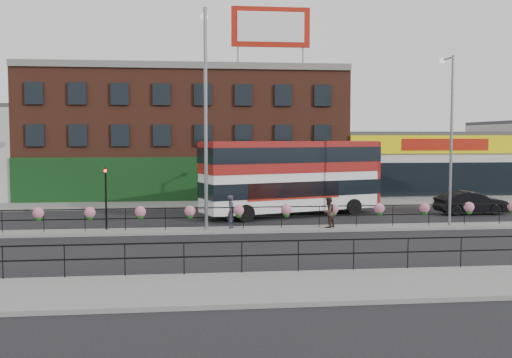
{
  "coord_description": "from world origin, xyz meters",
  "views": [
    {
      "loc": [
        -3.85,
        -30.59,
        4.88
      ],
      "look_at": [
        0.0,
        3.0,
        2.5
      ],
      "focal_mm": 42.0,
      "sensor_mm": 36.0,
      "label": 1
    }
  ],
  "objects": [
    {
      "name": "lamp_column_west",
      "position": [
        -2.92,
        0.21,
        6.81
      ],
      "size": [
        0.4,
        1.97,
        11.24
      ],
      "color": "slate",
      "rests_on": "median"
    },
    {
      "name": "car",
      "position": [
        13.96,
        5.23,
        0.73
      ],
      "size": [
        1.87,
        4.57,
        1.47
      ],
      "primitive_type": "imported",
      "rotation": [
        0.0,
        0.0,
        1.61
      ],
      "color": "black",
      "rests_on": "ground"
    },
    {
      "name": "lamp_column_east",
      "position": [
        10.13,
        0.17,
        5.52
      ],
      "size": [
        0.33,
        1.59,
        9.07
      ],
      "color": "slate",
      "rests_on": "median"
    },
    {
      "name": "pedestrian_a",
      "position": [
        -1.61,
        0.2,
        1.01
      ],
      "size": [
        0.82,
        0.7,
        1.72
      ],
      "primitive_type": "imported",
      "rotation": [
        0.0,
        0.0,
        1.33
      ],
      "color": "#2C2D38",
      "rests_on": "median"
    },
    {
      "name": "supermarket",
      "position": [
        16.0,
        19.9,
        2.65
      ],
      "size": [
        15.0,
        12.25,
        5.3
      ],
      "color": "silver",
      "rests_on": "ground"
    },
    {
      "name": "billboard",
      "position": [
        2.5,
        14.99,
        13.18
      ],
      "size": [
        6.0,
        0.29,
        4.4
      ],
      "color": "#9F180B",
      "rests_on": "brick_building"
    },
    {
      "name": "south_railing",
      "position": [
        -2.0,
        -10.1,
        0.96
      ],
      "size": [
        20.04,
        0.05,
        1.12
      ],
      "color": "black",
      "rests_on": "south_pavement"
    },
    {
      "name": "brick_building",
      "position": [
        -4.0,
        19.96,
        5.13
      ],
      "size": [
        25.0,
        12.21,
        10.3
      ],
      "color": "brown",
      "rests_on": "ground"
    },
    {
      "name": "yellow_line_outer",
      "position": [
        0.0,
        -9.88,
        0.01
      ],
      "size": [
        60.0,
        0.1,
        0.01
      ],
      "primitive_type": "cube",
      "color": "gold",
      "rests_on": "ground"
    },
    {
      "name": "median_railing",
      "position": [
        -0.0,
        0.0,
        1.05
      ],
      "size": [
        30.04,
        0.56,
        1.23
      ],
      "color": "black",
      "rests_on": "median"
    },
    {
      "name": "traffic_light_median",
      "position": [
        -8.0,
        0.39,
        2.47
      ],
      "size": [
        0.15,
        0.28,
        3.65
      ],
      "color": "black",
      "rests_on": "median"
    },
    {
      "name": "median",
      "position": [
        0.0,
        0.0,
        0.07
      ],
      "size": [
        60.0,
        1.6,
        0.15
      ],
      "primitive_type": "cube",
      "color": "gray",
      "rests_on": "ground"
    },
    {
      "name": "ground",
      "position": [
        0.0,
        0.0,
        0.0
      ],
      "size": [
        120.0,
        120.0,
        0.0
      ],
      "primitive_type": "plane",
      "color": "black",
      "rests_on": "ground"
    },
    {
      "name": "pedestrian_b",
      "position": [
        3.43,
        -0.22,
        0.95
      ],
      "size": [
        1.39,
        1.38,
        1.61
      ],
      "primitive_type": "imported",
      "rotation": [
        0.0,
        0.0,
        3.87
      ],
      "color": "#382922",
      "rests_on": "median"
    },
    {
      "name": "double_decker_bus",
      "position": [
        2.58,
        5.67,
        2.84
      ],
      "size": [
        11.67,
        6.21,
        4.62
      ],
      "color": "white",
      "rests_on": "ground"
    },
    {
      "name": "north_pavement",
      "position": [
        0.0,
        12.0,
        0.07
      ],
      "size": [
        60.0,
        4.0,
        0.15
      ],
      "primitive_type": "cube",
      "color": "gray",
      "rests_on": "ground"
    },
    {
      "name": "yellow_line_inner",
      "position": [
        0.0,
        -9.7,
        0.01
      ],
      "size": [
        60.0,
        0.1,
        0.01
      ],
      "primitive_type": "cube",
      "color": "gold",
      "rests_on": "ground"
    },
    {
      "name": "south_pavement",
      "position": [
        0.0,
        -12.0,
        0.07
      ],
      "size": [
        60.0,
        4.0,
        0.15
      ],
      "primitive_type": "cube",
      "color": "gray",
      "rests_on": "ground"
    }
  ]
}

